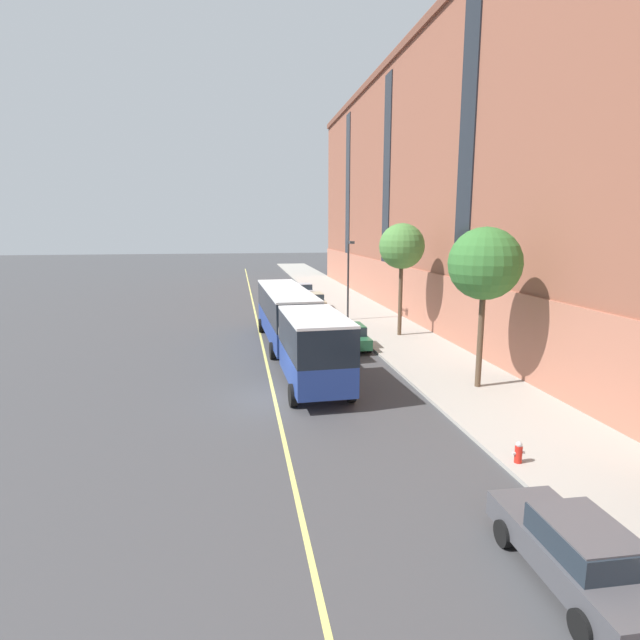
{
  "coord_description": "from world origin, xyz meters",
  "views": [
    {
      "loc": [
        -1.7,
        -21.43,
        7.64
      ],
      "look_at": [
        3.44,
        9.48,
        1.8
      ],
      "focal_mm": 28.0,
      "sensor_mm": 36.0,
      "label": 1
    }
  ],
  "objects_px": {
    "parked_car_darkgray_1": "(577,553)",
    "city_bus": "(294,322)",
    "street_tree_far_uptown": "(402,247)",
    "street_tree_mid_block": "(485,264)",
    "fire_hydrant": "(518,453)",
    "parked_car_champagne_0": "(314,301)",
    "parked_car_silver_2": "(304,290)",
    "parked_car_green_3": "(350,336)",
    "street_lamp": "(349,271)"
  },
  "relations": [
    {
      "from": "parked_car_darkgray_1",
      "to": "city_bus",
      "type": "bearing_deg",
      "value": 100.69
    },
    {
      "from": "parked_car_darkgray_1",
      "to": "street_tree_far_uptown",
      "type": "bearing_deg",
      "value": 80.33
    },
    {
      "from": "parked_car_champagne_0",
      "to": "fire_hydrant",
      "type": "height_order",
      "value": "parked_car_champagne_0"
    },
    {
      "from": "fire_hydrant",
      "to": "parked_car_darkgray_1",
      "type": "bearing_deg",
      "value": -108.71
    },
    {
      "from": "parked_car_silver_2",
      "to": "street_lamp",
      "type": "relative_size",
      "value": 0.66
    },
    {
      "from": "street_lamp",
      "to": "street_tree_mid_block",
      "type": "bearing_deg",
      "value": -82.62
    },
    {
      "from": "parked_car_silver_2",
      "to": "street_tree_far_uptown",
      "type": "distance_m",
      "value": 22.16
    },
    {
      "from": "parked_car_green_3",
      "to": "street_lamp",
      "type": "relative_size",
      "value": 0.72
    },
    {
      "from": "parked_car_darkgray_1",
      "to": "street_lamp",
      "type": "xyz_separation_m",
      "value": [
        1.87,
        30.69,
        3.37
      ]
    },
    {
      "from": "parked_car_green_3",
      "to": "parked_car_champagne_0",
      "type": "bearing_deg",
      "value": 89.69
    },
    {
      "from": "city_bus",
      "to": "parked_car_darkgray_1",
      "type": "bearing_deg",
      "value": -79.31
    },
    {
      "from": "parked_car_darkgray_1",
      "to": "street_tree_far_uptown",
      "type": "distance_m",
      "value": 25.52
    },
    {
      "from": "parked_car_darkgray_1",
      "to": "fire_hydrant",
      "type": "bearing_deg",
      "value": 71.29
    },
    {
      "from": "parked_car_silver_2",
      "to": "street_lamp",
      "type": "distance_m",
      "value": 15.42
    },
    {
      "from": "fire_hydrant",
      "to": "street_tree_mid_block",
      "type": "bearing_deg",
      "value": 72.31
    },
    {
      "from": "parked_car_champagne_0",
      "to": "street_tree_far_uptown",
      "type": "distance_m",
      "value": 14.8
    },
    {
      "from": "city_bus",
      "to": "parked_car_darkgray_1",
      "type": "relative_size",
      "value": 4.05
    },
    {
      "from": "parked_car_darkgray_1",
      "to": "parked_car_green_3",
      "type": "relative_size",
      "value": 1.01
    },
    {
      "from": "city_bus",
      "to": "parked_car_champagne_0",
      "type": "relative_size",
      "value": 4.02
    },
    {
      "from": "street_tree_far_uptown",
      "to": "fire_hydrant",
      "type": "distance_m",
      "value": 20.35
    },
    {
      "from": "parked_car_champagne_0",
      "to": "street_tree_far_uptown",
      "type": "xyz_separation_m",
      "value": [
        4.06,
        -13.11,
        5.53
      ]
    },
    {
      "from": "parked_car_darkgray_1",
      "to": "parked_car_green_3",
      "type": "xyz_separation_m",
      "value": [
        0.04,
        21.96,
        0.0
      ]
    },
    {
      "from": "street_tree_mid_block",
      "to": "fire_hydrant",
      "type": "relative_size",
      "value": 10.45
    },
    {
      "from": "parked_car_green_3",
      "to": "street_lamp",
      "type": "height_order",
      "value": "street_lamp"
    },
    {
      "from": "parked_car_champagne_0",
      "to": "parked_car_silver_2",
      "type": "xyz_separation_m",
      "value": [
        0.09,
        7.97,
        -0.0
      ]
    },
    {
      "from": "city_bus",
      "to": "street_tree_far_uptown",
      "type": "bearing_deg",
      "value": 28.73
    },
    {
      "from": "parked_car_green_3",
      "to": "street_lamp",
      "type": "distance_m",
      "value": 9.54
    },
    {
      "from": "parked_car_silver_2",
      "to": "street_lamp",
      "type": "bearing_deg",
      "value": -83.68
    },
    {
      "from": "city_bus",
      "to": "street_tree_mid_block",
      "type": "bearing_deg",
      "value": -42.73
    },
    {
      "from": "parked_car_green_3",
      "to": "street_tree_mid_block",
      "type": "xyz_separation_m",
      "value": [
        4.14,
        -9.16,
        5.19
      ]
    },
    {
      "from": "parked_car_champagne_0",
      "to": "parked_car_silver_2",
      "type": "height_order",
      "value": "same"
    },
    {
      "from": "fire_hydrant",
      "to": "city_bus",
      "type": "bearing_deg",
      "value": 110.44
    },
    {
      "from": "city_bus",
      "to": "street_tree_mid_block",
      "type": "relative_size",
      "value": 2.55
    },
    {
      "from": "parked_car_champagne_0",
      "to": "parked_car_silver_2",
      "type": "distance_m",
      "value": 7.97
    },
    {
      "from": "parked_car_darkgray_1",
      "to": "fire_hydrant",
      "type": "distance_m",
      "value": 5.52
    },
    {
      "from": "city_bus",
      "to": "street_lamp",
      "type": "relative_size",
      "value": 2.96
    },
    {
      "from": "street_lamp",
      "to": "parked_car_darkgray_1",
      "type": "bearing_deg",
      "value": -93.48
    },
    {
      "from": "city_bus",
      "to": "street_lamp",
      "type": "distance_m",
      "value": 12.11
    },
    {
      "from": "street_tree_mid_block",
      "to": "fire_hydrant",
      "type": "xyz_separation_m",
      "value": [
        -2.42,
        -7.58,
        -5.48
      ]
    },
    {
      "from": "street_lamp",
      "to": "fire_hydrant",
      "type": "height_order",
      "value": "street_lamp"
    },
    {
      "from": "street_tree_mid_block",
      "to": "street_tree_far_uptown",
      "type": "height_order",
      "value": "street_tree_far_uptown"
    },
    {
      "from": "parked_car_darkgray_1",
      "to": "street_tree_mid_block",
      "type": "distance_m",
      "value": 14.43
    },
    {
      "from": "parked_car_green_3",
      "to": "fire_hydrant",
      "type": "bearing_deg",
      "value": -84.11
    },
    {
      "from": "parked_car_silver_2",
      "to": "street_tree_far_uptown",
      "type": "height_order",
      "value": "street_tree_far_uptown"
    },
    {
      "from": "parked_car_champagne_0",
      "to": "fire_hydrant",
      "type": "distance_m",
      "value": 32.5
    },
    {
      "from": "parked_car_darkgray_1",
      "to": "street_lamp",
      "type": "bearing_deg",
      "value": 86.52
    },
    {
      "from": "street_tree_mid_block",
      "to": "street_tree_far_uptown",
      "type": "relative_size",
      "value": 0.97
    },
    {
      "from": "street_lamp",
      "to": "parked_car_green_3",
      "type": "bearing_deg",
      "value": -101.81
    },
    {
      "from": "parked_car_green_3",
      "to": "street_tree_mid_block",
      "type": "relative_size",
      "value": 0.62
    },
    {
      "from": "parked_car_champagne_0",
      "to": "street_tree_far_uptown",
      "type": "relative_size",
      "value": 0.61
    }
  ]
}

